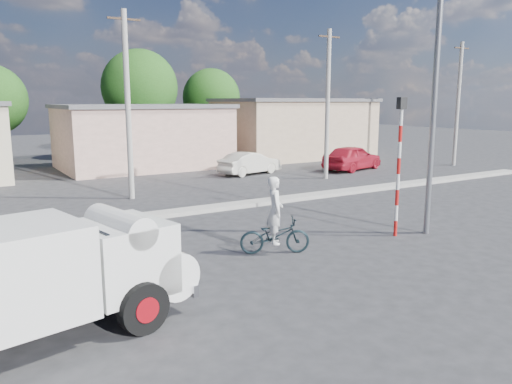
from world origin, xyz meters
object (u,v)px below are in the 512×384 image
cyclist (275,221)px  traffic_pole (399,155)px  car_red (352,158)px  car_cream (250,163)px  bicycle (275,235)px  streetlight (432,77)px  truck (46,275)px

cyclist → traffic_pole: 4.64m
car_red → car_cream: bearing=59.4°
bicycle → streetlight: streetlight is taller
bicycle → traffic_pole: 4.81m
cyclist → car_cream: cyclist is taller
bicycle → cyclist: (0.00, 0.00, 0.43)m
traffic_pole → car_red: bearing=52.6°
streetlight → truck: bearing=-173.1°
cyclist → car_cream: size_ratio=0.48×
bicycle → truck: bearing=134.0°
car_cream → streetlight: (-2.15, -14.48, 4.31)m
truck → car_cream: truck is taller
car_cream → streetlight: size_ratio=0.44×
bicycle → streetlight: bearing=-73.5°
truck → traffic_pole: bearing=-2.6°
bicycle → car_cream: 15.57m
bicycle → car_cream: bearing=-3.4°
bicycle → cyclist: 0.43m
car_red → streetlight: streetlight is taller
cyclist → streetlight: size_ratio=0.21×
car_cream → car_red: car_red is taller
cyclist → traffic_pole: bearing=-71.4°
bicycle → streetlight: 6.92m
cyclist → traffic_pole: traffic_pole is taller
cyclist → car_cream: bearing=-3.4°
car_cream → car_red: bearing=-117.5°
bicycle → traffic_pole: traffic_pole is taller
cyclist → truck: bearing=134.0°
cyclist → streetlight: 6.65m
truck → car_red: truck is taller
car_cream → traffic_pole: traffic_pole is taller
car_cream → traffic_pole: size_ratio=0.91×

